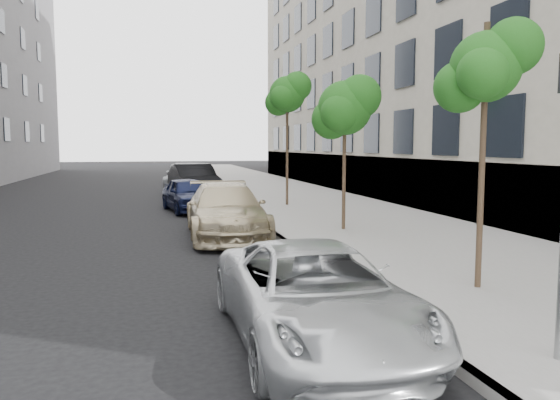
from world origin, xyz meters
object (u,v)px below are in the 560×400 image
object	(u,v)px
minivan	(315,295)
sedan_rear	(186,176)
tree_near	(487,67)
suv	(226,211)
sedan_blue	(188,194)
sedan_black	(194,181)
tree_mid	(346,108)
tree_far	(288,94)

from	to	relation	value
minivan	sedan_rear	distance (m)	24.83
tree_near	sedan_rear	size ratio (longest dim) A/B	0.86
suv	sedan_blue	bearing A→B (deg)	97.51
suv	sedan_black	bearing A→B (deg)	91.91
tree_mid	tree_far	world-z (taller)	tree_far
minivan	suv	xyz separation A→B (m)	(0.00, 8.23, 0.10)
tree_mid	sedan_black	world-z (taller)	tree_mid
tree_far	sedan_rear	world-z (taller)	tree_far
tree_mid	sedan_blue	bearing A→B (deg)	121.95
minivan	sedan_blue	distance (m)	14.31
tree_near	tree_far	world-z (taller)	tree_far
suv	sedan_rear	size ratio (longest dim) A/B	0.98
tree_far	sedan_blue	bearing A→B (deg)	-176.93
tree_mid	tree_far	bearing A→B (deg)	90.00
tree_far	suv	xyz separation A→B (m)	(-3.33, -6.28, -3.75)
suv	sedan_blue	size ratio (longest dim) A/B	1.32
sedan_black	sedan_rear	world-z (taller)	sedan_black
tree_far	minivan	bearing A→B (deg)	-102.92
tree_mid	sedan_black	bearing A→B (deg)	106.50
tree_near	minivan	size ratio (longest dim) A/B	0.98
minivan	sedan_rear	bearing A→B (deg)	90.37
tree_far	tree_mid	bearing A→B (deg)	-90.00
tree_near	tree_far	bearing A→B (deg)	90.00
tree_far	suv	distance (m)	8.03
sedan_blue	sedan_black	xyz separation A→B (m)	(0.60, 4.94, 0.16)
tree_far	sedan_rear	bearing A→B (deg)	107.85
suv	sedan_black	world-z (taller)	sedan_black
minivan	suv	size ratio (longest dim) A/B	0.89
tree_near	suv	distance (m)	8.08
tree_mid	sedan_blue	xyz separation A→B (m)	(-3.92, 6.29, -2.88)
tree_mid	sedan_rear	world-z (taller)	tree_mid
sedan_blue	tree_mid	bearing A→B (deg)	-66.87
tree_far	suv	bearing A→B (deg)	-117.92
tree_mid	tree_near	bearing A→B (deg)	-90.00
tree_far	minivan	world-z (taller)	tree_far
tree_mid	minivan	distance (m)	9.14
minivan	sedan_rear	size ratio (longest dim) A/B	0.87
tree_far	suv	size ratio (longest dim) A/B	1.04
tree_near	minivan	xyz separation A→B (m)	(-3.33, -1.50, -3.12)
minivan	suv	world-z (taller)	suv
tree_far	sedan_rear	size ratio (longest dim) A/B	1.02
sedan_blue	sedan_rear	bearing A→B (deg)	77.95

